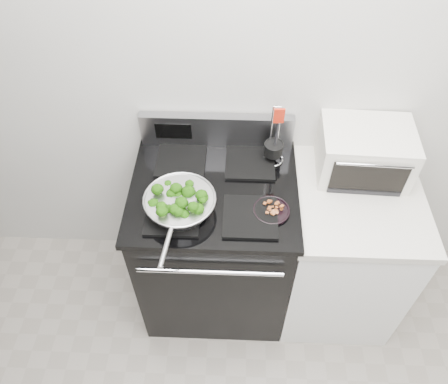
{
  "coord_description": "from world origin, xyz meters",
  "views": [
    {
      "loc": [
        -0.2,
        0.05,
        2.47
      ],
      "look_at": [
        -0.25,
        1.36,
        0.98
      ],
      "focal_mm": 35.0,
      "sensor_mm": 36.0,
      "label": 1
    }
  ],
  "objects_px": {
    "gas_range": "(215,244)",
    "skillet": "(180,203)",
    "bacon_plate": "(272,209)",
    "utensil_holder": "(273,151)",
    "toaster_oven": "(364,152)"
  },
  "relations": [
    {
      "from": "gas_range",
      "to": "utensil_holder",
      "type": "distance_m",
      "value": 0.62
    },
    {
      "from": "skillet",
      "to": "utensil_holder",
      "type": "bearing_deg",
      "value": 44.99
    },
    {
      "from": "gas_range",
      "to": "skillet",
      "type": "relative_size",
      "value": 2.22
    },
    {
      "from": "gas_range",
      "to": "utensil_holder",
      "type": "relative_size",
      "value": 3.45
    },
    {
      "from": "skillet",
      "to": "bacon_plate",
      "type": "bearing_deg",
      "value": 7.67
    },
    {
      "from": "bacon_plate",
      "to": "utensil_holder",
      "type": "bearing_deg",
      "value": 87.22
    },
    {
      "from": "gas_range",
      "to": "toaster_oven",
      "type": "relative_size",
      "value": 2.59
    },
    {
      "from": "skillet",
      "to": "bacon_plate",
      "type": "height_order",
      "value": "skillet"
    },
    {
      "from": "skillet",
      "to": "utensil_holder",
      "type": "relative_size",
      "value": 1.55
    },
    {
      "from": "utensil_holder",
      "to": "bacon_plate",
      "type": "bearing_deg",
      "value": -97.0
    },
    {
      "from": "gas_range",
      "to": "skillet",
      "type": "height_order",
      "value": "gas_range"
    },
    {
      "from": "gas_range",
      "to": "utensil_holder",
      "type": "xyz_separation_m",
      "value": [
        0.28,
        0.19,
        0.52
      ]
    },
    {
      "from": "skillet",
      "to": "utensil_holder",
      "type": "height_order",
      "value": "utensil_holder"
    },
    {
      "from": "bacon_plate",
      "to": "toaster_oven",
      "type": "distance_m",
      "value": 0.54
    },
    {
      "from": "gas_range",
      "to": "bacon_plate",
      "type": "height_order",
      "value": "gas_range"
    }
  ]
}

